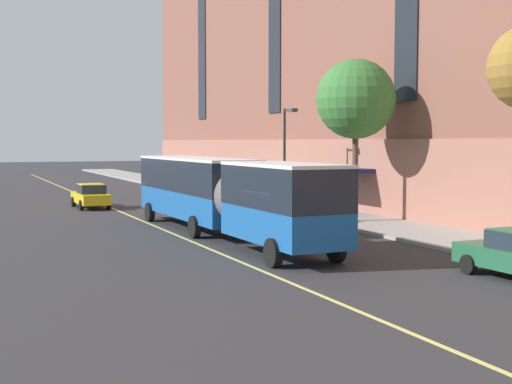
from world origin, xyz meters
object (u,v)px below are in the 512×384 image
Objects in this scene: parked_car_black_0 at (167,184)px; parked_car_white_3 at (297,209)px; parked_car_champagne_1 at (198,190)px; street_tree_far_uptown at (356,100)px; taxi_cab at (91,196)px; street_lamp at (286,147)px; city_bus at (222,192)px; parked_car_champagne_4 at (239,198)px.

parked_car_white_3 is at bearing -89.75° from parked_car_black_0.
parked_car_champagne_1 is 0.95× the size of parked_car_white_3.
parked_car_white_3 is 6.40m from street_tree_far_uptown.
taxi_cab is at bearing 128.03° from street_tree_far_uptown.
taxi_cab is 0.77× the size of street_lamp.
parked_car_white_3 is at bearing -89.38° from parked_car_champagne_1.
taxi_cab is at bearing 140.35° from street_lamp.
city_bus reaches higher than taxi_cab.
city_bus is 9.54m from street_tree_far_uptown.
street_tree_far_uptown reaches higher than parked_car_champagne_1.
parked_car_champagne_1 is 0.94× the size of parked_car_champagne_4.
city_bus is 12.11m from parked_car_champagne_4.
parked_car_white_3 is (0.11, -23.96, 0.00)m from parked_car_black_0.
city_bus reaches higher than parked_car_white_3.
city_bus is 10.93m from street_lamp.
parked_car_black_0 is 16.26m from parked_car_champagne_4.
city_bus is at bearing -79.92° from taxi_cab.
city_bus is at bearing -115.23° from parked_car_champagne_4.
street_tree_far_uptown is at bearing -51.97° from taxi_cab.
parked_car_champagne_4 is at bearing -90.01° from parked_car_champagne_1.
parked_car_black_0 is (5.20, 27.15, -1.25)m from city_bus.
street_lamp reaches higher than parked_car_black_0.
street_tree_far_uptown reaches higher than taxi_cab.
street_tree_far_uptown reaches higher than parked_car_white_3.
city_bus is 3.07× the size of street_lamp.
parked_car_black_0 is 0.56× the size of street_tree_far_uptown.
parked_car_black_0 is 1.06× the size of parked_car_champagne_1.
parked_car_champagne_1 is 0.95× the size of taxi_cab.
street_lamp is at bearing -79.79° from parked_car_champagne_1.
street_lamp is at bearing -39.65° from taxi_cab.
street_tree_far_uptown is at bearing 15.18° from city_bus.
city_bus is at bearing -105.32° from parked_car_champagne_1.
parked_car_champagne_1 is at bearing 100.41° from street_tree_far_uptown.
parked_car_champagne_1 is at bearing 74.68° from city_bus.
parked_car_black_0 is 0.77× the size of street_lamp.
parked_car_champagne_1 is 11.22m from street_lamp.
parked_car_white_3 is (0.17, -15.55, 0.00)m from parked_car_champagne_1.
street_tree_far_uptown is at bearing -79.23° from street_lamp.
city_bus reaches higher than parked_car_black_0.
street_tree_far_uptown is (2.87, -0.98, 5.64)m from parked_car_white_3.
taxi_cab is 0.56× the size of street_tree_far_uptown.
parked_car_champagne_4 is (5.13, 10.89, -1.25)m from city_bus.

